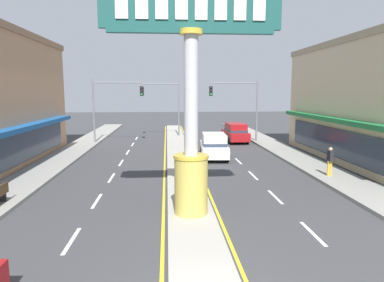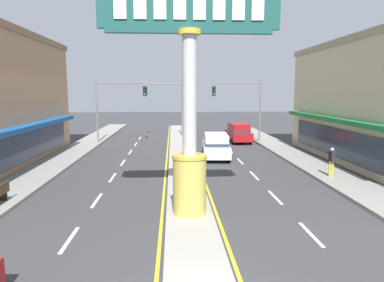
{
  "view_description": "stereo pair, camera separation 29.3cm",
  "coord_description": "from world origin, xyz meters",
  "px_view_note": "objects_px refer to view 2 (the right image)",
  "views": [
    {
      "loc": [
        -0.95,
        -6.86,
        5.08
      ],
      "look_at": [
        0.3,
        10.47,
        2.6
      ],
      "focal_mm": 32.75,
      "sensor_mm": 36.0,
      "label": 1
    },
    {
      "loc": [
        -0.66,
        -6.88,
        5.08
      ],
      "look_at": [
        0.3,
        10.47,
        2.6
      ],
      "focal_mm": 32.75,
      "sensor_mm": 36.0,
      "label": 2
    }
  ],
  "objects_px": {
    "district_sign": "(190,110)",
    "suv_near_left_lane": "(216,146)",
    "traffic_light_right_side": "(243,100)",
    "pedestrian_near_kerb": "(332,160)",
    "suv_far_right_lane": "(238,132)",
    "traffic_light_median_far": "(168,99)",
    "traffic_light_left_side": "(115,100)"
  },
  "relations": [
    {
      "from": "district_sign",
      "to": "suv_near_left_lane",
      "type": "relative_size",
      "value": 1.88
    },
    {
      "from": "traffic_light_right_side",
      "to": "pedestrian_near_kerb",
      "type": "bearing_deg",
      "value": -81.11
    },
    {
      "from": "traffic_light_right_side",
      "to": "suv_far_right_lane",
      "type": "height_order",
      "value": "traffic_light_right_side"
    },
    {
      "from": "district_sign",
      "to": "suv_far_right_lane",
      "type": "height_order",
      "value": "district_sign"
    },
    {
      "from": "district_sign",
      "to": "suv_far_right_lane",
      "type": "distance_m",
      "value": 21.84
    },
    {
      "from": "traffic_light_median_far",
      "to": "suv_far_right_lane",
      "type": "relative_size",
      "value": 1.32
    },
    {
      "from": "traffic_light_right_side",
      "to": "traffic_light_median_far",
      "type": "height_order",
      "value": "same"
    },
    {
      "from": "district_sign",
      "to": "traffic_light_left_side",
      "type": "relative_size",
      "value": 1.43
    },
    {
      "from": "district_sign",
      "to": "traffic_light_median_far",
      "type": "xyz_separation_m",
      "value": [
        -1.11,
        25.17,
        -0.15
      ]
    },
    {
      "from": "traffic_light_median_far",
      "to": "traffic_light_right_side",
      "type": "bearing_deg",
      "value": -33.27
    },
    {
      "from": "traffic_light_left_side",
      "to": "traffic_light_median_far",
      "type": "bearing_deg",
      "value": 42.76
    },
    {
      "from": "district_sign",
      "to": "suv_far_right_lane",
      "type": "xyz_separation_m",
      "value": [
        5.91,
        20.76,
        -3.36
      ]
    },
    {
      "from": "suv_near_left_lane",
      "to": "district_sign",
      "type": "bearing_deg",
      "value": -101.9
    },
    {
      "from": "traffic_light_left_side",
      "to": "traffic_light_right_side",
      "type": "distance_m",
      "value": 12.38
    },
    {
      "from": "traffic_light_right_side",
      "to": "suv_far_right_lane",
      "type": "xyz_separation_m",
      "value": [
        -0.28,
        0.38,
        -3.26
      ]
    },
    {
      "from": "pedestrian_near_kerb",
      "to": "traffic_light_left_side",
      "type": "bearing_deg",
      "value": 134.71
    },
    {
      "from": "traffic_light_right_side",
      "to": "traffic_light_median_far",
      "type": "bearing_deg",
      "value": 146.73
    },
    {
      "from": "suv_far_right_lane",
      "to": "traffic_light_median_far",
      "type": "bearing_deg",
      "value": 147.86
    },
    {
      "from": "district_sign",
      "to": "pedestrian_near_kerb",
      "type": "relative_size",
      "value": 5.27
    },
    {
      "from": "traffic_light_median_far",
      "to": "pedestrian_near_kerb",
      "type": "relative_size",
      "value": 3.69
    },
    {
      "from": "traffic_light_median_far",
      "to": "suv_near_left_lane",
      "type": "xyz_separation_m",
      "value": [
        3.71,
        -12.83,
        -3.21
      ]
    },
    {
      "from": "suv_far_right_lane",
      "to": "pedestrian_near_kerb",
      "type": "distance_m",
      "value": 15.34
    },
    {
      "from": "district_sign",
      "to": "pedestrian_near_kerb",
      "type": "bearing_deg",
      "value": 33.57
    },
    {
      "from": "district_sign",
      "to": "traffic_light_median_far",
      "type": "distance_m",
      "value": 25.19
    },
    {
      "from": "suv_far_right_lane",
      "to": "suv_near_left_lane",
      "type": "bearing_deg",
      "value": -111.44
    },
    {
      "from": "district_sign",
      "to": "suv_near_left_lane",
      "type": "height_order",
      "value": "district_sign"
    },
    {
      "from": "suv_near_left_lane",
      "to": "suv_far_right_lane",
      "type": "bearing_deg",
      "value": 68.56
    },
    {
      "from": "traffic_light_left_side",
      "to": "suv_near_left_lane",
      "type": "bearing_deg",
      "value": -42.8
    },
    {
      "from": "suv_near_left_lane",
      "to": "pedestrian_near_kerb",
      "type": "relative_size",
      "value": 2.8
    },
    {
      "from": "traffic_light_left_side",
      "to": "pedestrian_near_kerb",
      "type": "relative_size",
      "value": 3.69
    },
    {
      "from": "traffic_light_median_far",
      "to": "suv_far_right_lane",
      "type": "xyz_separation_m",
      "value": [
        7.02,
        -4.41,
        -3.21
      ]
    },
    {
      "from": "suv_far_right_lane",
      "to": "suv_near_left_lane",
      "type": "height_order",
      "value": "same"
    }
  ]
}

